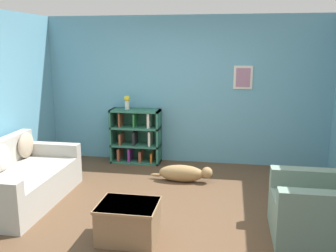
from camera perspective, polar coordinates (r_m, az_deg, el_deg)
The scene contains 8 objects.
ground_plane at distance 4.90m, azimuth -0.80°, elevation -13.10°, with size 14.00×14.00×0.00m, color brown.
wall_back at distance 6.70m, azimuth 2.67°, elevation 5.43°, with size 5.60×0.13×2.60m.
couch at distance 5.50m, azimuth -21.88°, elevation -7.71°, with size 0.96×1.78×0.81m.
bookshelf at distance 6.78m, azimuth -4.89°, elevation -1.62°, with size 0.89×0.36×0.97m.
recliner_chair at distance 4.52m, azimuth 22.81°, elevation -11.59°, with size 1.00×0.89×0.96m.
coffee_table at distance 4.24m, azimuth -6.05°, elevation -14.09°, with size 0.65×0.54×0.41m.
dog at distance 5.89m, azimuth 2.41°, elevation -7.20°, with size 0.99×0.24×0.26m.
vase at distance 6.68m, azimuth -6.26°, elevation 3.72°, with size 0.11×0.11×0.25m.
Camera 1 is at (0.80, -4.35, 2.10)m, focal length 40.00 mm.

